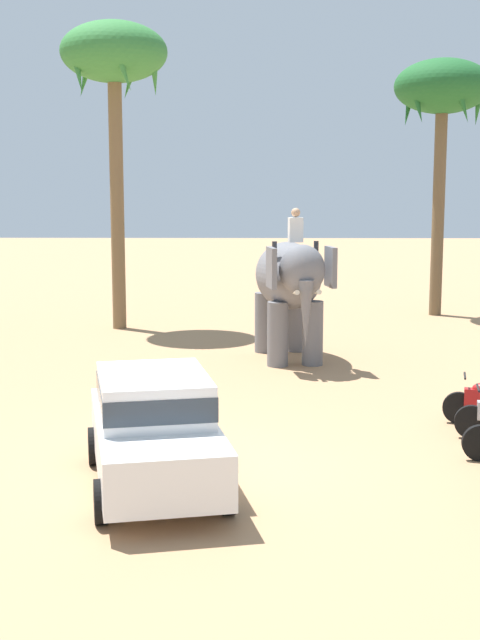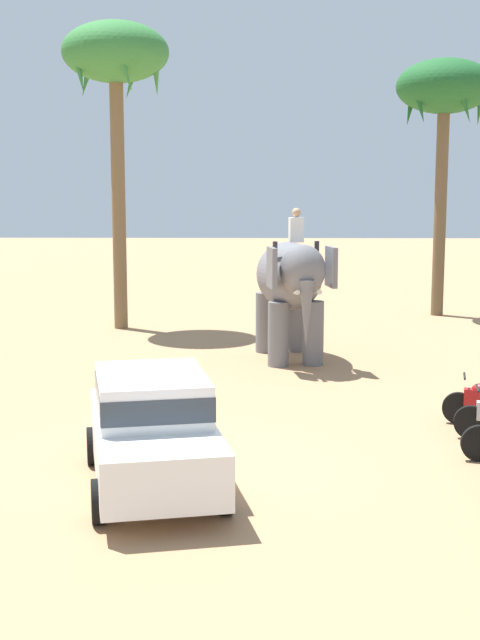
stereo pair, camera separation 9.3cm
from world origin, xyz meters
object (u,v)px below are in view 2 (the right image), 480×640
(elephant_with_mahout, at_px, (291,283))
(palm_tree_behind_elephant, at_px, (116,63))
(palm_tree_near_hut, at_px, (444,94))
(car_sedan_foreground, at_px, (152,426))

(elephant_with_mahout, bearing_deg, palm_tree_behind_elephant, 136.05)
(palm_tree_near_hut, bearing_deg, car_sedan_foreground, -113.87)
(palm_tree_behind_elephant, relative_size, palm_tree_near_hut, 1.08)
(car_sedan_foreground, distance_m, palm_tree_near_hut, 20.10)
(car_sedan_foreground, relative_size, elephant_with_mahout, 1.09)
(elephant_with_mahout, distance_m, palm_tree_behind_elephant, 9.31)
(car_sedan_foreground, height_order, palm_tree_near_hut, palm_tree_near_hut)
(palm_tree_near_hut, bearing_deg, palm_tree_behind_elephant, -164.02)
(car_sedan_foreground, height_order, elephant_with_mahout, elephant_with_mahout)
(elephant_with_mahout, bearing_deg, palm_tree_near_hut, 56.04)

